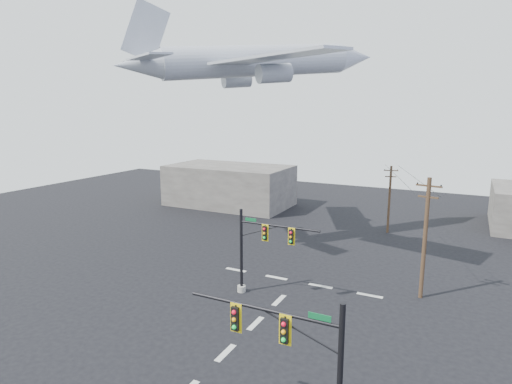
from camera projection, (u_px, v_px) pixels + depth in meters
The scene contains 9 objects.
ground at pixel (226, 353), 25.54m from camera, with size 120.00×120.00×0.00m, color black.
lane_markings at pixel (264, 315), 30.22m from camera, with size 14.00×21.20×0.01m.
signal_mast_near at pixel (303, 368), 17.71m from camera, with size 7.34×0.77×6.98m.
signal_mast_far at pixel (257, 251), 32.79m from camera, with size 6.72×0.75×6.77m.
utility_pole_a at pixel (425, 236), 32.14m from camera, with size 1.87×0.50×9.40m.
utility_pole_b at pixel (389, 198), 49.67m from camera, with size 1.58×0.48×7.92m.
power_lines at pixel (406, 177), 40.23m from camera, with size 7.01×17.10×0.03m.
airliner at pixel (256, 62), 42.07m from camera, with size 22.39×23.83×7.29m.
building_left at pixel (229, 185), 64.48m from camera, with size 18.00×10.00×6.00m, color slate.
Camera 1 is at (12.04, -19.95, 14.34)m, focal length 30.00 mm.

